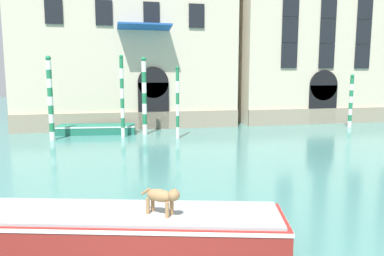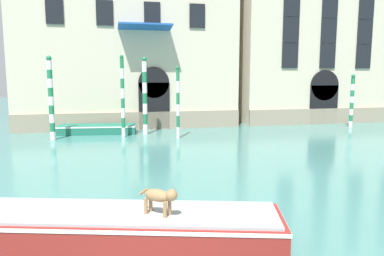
# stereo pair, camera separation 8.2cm
# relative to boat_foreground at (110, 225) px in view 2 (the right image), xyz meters

# --- Properties ---
(palazzo_right) EXTENTS (14.47, 6.13, 12.43)m
(palazzo_right) POSITION_rel_boat_foreground_xyz_m (16.71, 19.51, 5.83)
(palazzo_right) COLOR beige
(palazzo_right) RESTS_ON ground_plane
(boat_foreground) EXTENTS (7.51, 3.51, 0.68)m
(boat_foreground) POSITION_rel_boat_foreground_xyz_m (0.00, 0.00, 0.00)
(boat_foreground) COLOR maroon
(boat_foreground) RESTS_ON ground_plane
(dog_on_deck) EXTENTS (0.74, 0.65, 0.60)m
(dog_on_deck) POSITION_rel_boat_foreground_xyz_m (1.02, -0.44, 0.71)
(dog_on_deck) COLOR #997047
(dog_on_deck) RESTS_ON boat_foreground
(boat_moored_near_palazzo) EXTENTS (4.75, 2.09, 0.54)m
(boat_moored_near_palazzo) POSITION_rel_boat_foreground_xyz_m (-0.73, 15.41, -0.08)
(boat_moored_near_palazzo) COLOR #1E6651
(boat_moored_near_palazzo) RESTS_ON ground_plane
(mooring_pole_0) EXTENTS (0.22, 0.22, 4.66)m
(mooring_pole_0) POSITION_rel_boat_foreground_xyz_m (0.77, 13.67, 1.98)
(mooring_pole_0) COLOR white
(mooring_pole_0) RESTS_ON ground_plane
(mooring_pole_1) EXTENTS (0.26, 0.26, 3.59)m
(mooring_pole_1) POSITION_rel_boat_foreground_xyz_m (16.02, 14.50, 1.45)
(mooring_pole_1) COLOR white
(mooring_pole_1) RESTS_ON ground_plane
(mooring_pole_3) EXTENTS (0.19, 0.19, 4.02)m
(mooring_pole_3) POSITION_rel_boat_foreground_xyz_m (3.75, 12.61, 1.66)
(mooring_pole_3) COLOR white
(mooring_pole_3) RESTS_ON ground_plane
(mooring_pole_4) EXTENTS (0.28, 0.28, 4.59)m
(mooring_pole_4) POSITION_rel_boat_foreground_xyz_m (2.09, 14.38, 1.95)
(mooring_pole_4) COLOR white
(mooring_pole_4) RESTS_ON ground_plane
(mooring_pole_5) EXTENTS (0.29, 0.29, 4.56)m
(mooring_pole_5) POSITION_rel_boat_foreground_xyz_m (-3.04, 13.52, 1.94)
(mooring_pole_5) COLOR white
(mooring_pole_5) RESTS_ON ground_plane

